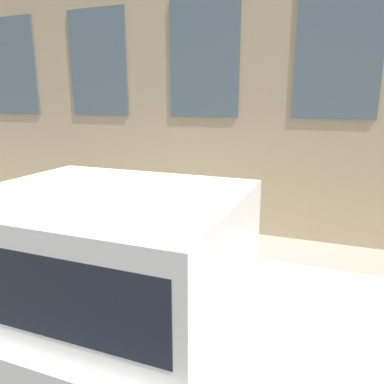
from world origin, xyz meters
name	(u,v)px	position (x,y,z in m)	size (l,w,h in m)	color
ground_plane	(131,304)	(0.00, 0.00, 0.00)	(80.00, 80.00, 0.00)	#2D2D30
sidewalk	(174,258)	(1.44, 0.00, 0.08)	(2.87, 60.00, 0.16)	#A8A093
fire_hydrant	(161,259)	(0.38, -0.27, 0.54)	(0.34, 0.45, 0.75)	gray
person	(223,228)	(0.89, -0.99, 0.91)	(0.30, 0.20, 1.25)	#726651
parked_car_white_near	(111,297)	(-1.51, -0.74, 1.06)	(2.00, 4.37, 1.96)	black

